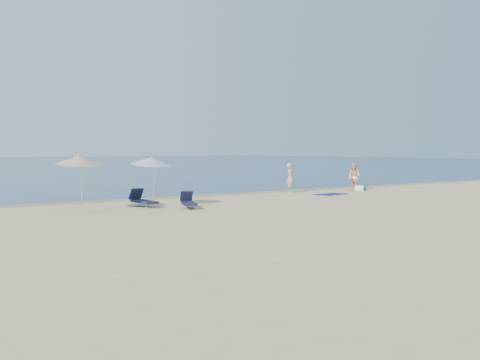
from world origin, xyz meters
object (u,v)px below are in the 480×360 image
object	(u,v)px
person_left	(290,178)
person_right	(354,177)
umbrella_near	(151,161)
blue_cooler	(363,188)

from	to	relation	value
person_left	person_right	xyz separation A→B (m)	(4.30, -1.07, -0.01)
person_right	umbrella_near	xyz separation A→B (m)	(-15.11, -2.05, 1.19)
person_left	person_right	bearing A→B (deg)	-70.72
person_right	blue_cooler	distance (m)	1.01
person_right	umbrella_near	distance (m)	15.30
blue_cooler	umbrella_near	distance (m)	16.08
person_left	person_right	distance (m)	4.43
person_right	umbrella_near	size ratio (longest dim) A/B	0.74
person_right	blue_cooler	world-z (taller)	person_right
blue_cooler	person_left	bearing A→B (deg)	174.63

